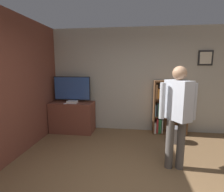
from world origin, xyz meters
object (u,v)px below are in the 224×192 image
television (72,89)px  game_console (72,102)px  waste_bin (173,134)px  person (177,110)px  bookshelf (167,108)px

television → game_console: (0.05, -0.15, -0.31)m
game_console → waste_bin: size_ratio=0.71×
television → waste_bin: 2.72m
waste_bin → person: bearing=-100.8°
bookshelf → person: size_ratio=0.79×
bookshelf → person: person is taller
bookshelf → person: bearing=-94.5°
waste_bin → game_console: bearing=174.4°
television → bookshelf: 2.48m
television → bookshelf: television is taller
game_console → person: bearing=-30.4°
television → game_console: 0.35m
bookshelf → person: (-0.13, -1.62, 0.37)m
bookshelf → person: 1.66m
television → waste_bin: (2.51, -0.39, -0.96)m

